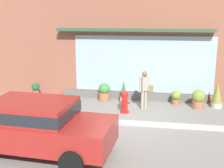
% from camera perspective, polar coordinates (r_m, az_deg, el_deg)
% --- Properties ---
extents(ground_plane, '(60.00, 60.00, 0.00)m').
position_cam_1_polar(ground_plane, '(10.74, 2.51, -7.46)').
color(ground_plane, gray).
extents(curb_strip, '(14.00, 0.24, 0.12)m').
position_cam_1_polar(curb_strip, '(10.53, 2.38, -7.54)').
color(curb_strip, '#B2B2AD').
rests_on(curb_strip, ground_plane).
extents(storefront, '(14.00, 0.81, 5.19)m').
position_cam_1_polar(storefront, '(13.26, 4.36, 7.89)').
color(storefront, '#935642').
rests_on(storefront, ground_plane).
extents(fire_hydrant, '(0.42, 0.39, 0.90)m').
position_cam_1_polar(fire_hydrant, '(11.63, 2.49, -3.43)').
color(fire_hydrant, red).
rests_on(fire_hydrant, ground_plane).
extents(pedestrian_with_handbag, '(0.56, 0.41, 1.59)m').
position_cam_1_polar(pedestrian_with_handbag, '(12.03, 6.41, -0.68)').
color(pedestrian_with_handbag, '#9E9384').
rests_on(pedestrian_with_handbag, ground_plane).
extents(parked_car_red, '(4.25, 2.22, 1.52)m').
position_cam_1_polar(parked_car_red, '(8.46, -14.47, -7.50)').
color(parked_car_red, maroon).
rests_on(parked_car_red, ground_plane).
extents(potted_plant_window_right, '(0.54, 0.54, 0.79)m').
position_cam_1_polar(potted_plant_window_right, '(12.67, 16.48, -2.78)').
color(potted_plant_window_right, '#9E6042').
rests_on(potted_plant_window_right, ground_plane).
extents(potted_plant_corner_tall, '(0.41, 0.41, 0.61)m').
position_cam_1_polar(potted_plant_corner_tall, '(12.99, 12.37, -2.53)').
color(potted_plant_corner_tall, '#9E6042').
rests_on(potted_plant_corner_tall, ground_plane).
extents(potted_plant_low_front, '(0.52, 0.52, 0.79)m').
position_cam_1_polar(potted_plant_low_front, '(13.25, -1.53, -1.61)').
color(potted_plant_low_front, '#9E6042').
rests_on(potted_plant_low_front, ground_plane).
extents(potted_plant_by_entrance, '(0.32, 0.32, 1.04)m').
position_cam_1_polar(potted_plant_by_entrance, '(12.73, 2.27, -1.72)').
color(potted_plant_by_entrance, '#B7B2A3').
rests_on(potted_plant_by_entrance, ground_plane).
extents(potted_plant_near_hydrant, '(0.46, 0.46, 1.10)m').
position_cam_1_polar(potted_plant_near_hydrant, '(12.97, 19.83, -2.09)').
color(potted_plant_near_hydrant, '#B7B2A3').
rests_on(potted_plant_near_hydrant, ground_plane).
extents(potted_plant_window_left, '(0.37, 0.37, 0.71)m').
position_cam_1_polar(potted_plant_window_left, '(14.09, -14.63, -1.05)').
color(potted_plant_window_left, '#9E6042').
rests_on(potted_plant_window_left, ground_plane).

